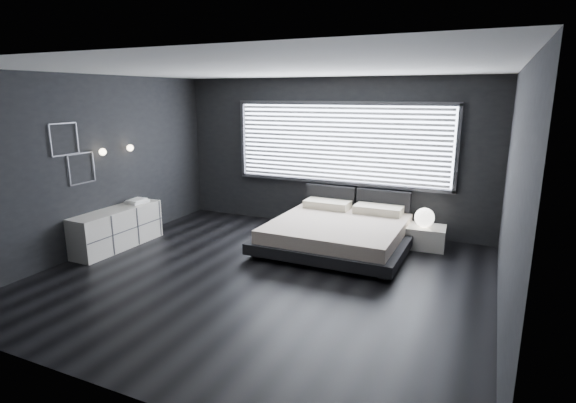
% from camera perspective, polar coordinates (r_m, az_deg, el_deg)
% --- Properties ---
extents(room, '(6.04, 6.00, 2.80)m').
position_cam_1_polar(room, '(5.99, -3.39, 2.92)').
color(room, black).
rests_on(room, ground).
extents(window, '(4.14, 0.09, 1.52)m').
position_cam_1_polar(window, '(8.35, 6.58, 7.31)').
color(window, white).
rests_on(window, ground).
extents(headboard, '(1.96, 0.16, 0.52)m').
position_cam_1_polar(headboard, '(8.37, 8.67, 0.03)').
color(headboard, black).
rests_on(headboard, ground).
extents(sconce_near, '(0.18, 0.11, 0.11)m').
position_cam_1_polar(sconce_near, '(7.76, -22.49, 5.84)').
color(sconce_near, silver).
rests_on(sconce_near, ground).
extents(sconce_far, '(0.18, 0.11, 0.11)m').
position_cam_1_polar(sconce_far, '(8.18, -19.43, 6.44)').
color(sconce_far, silver).
rests_on(sconce_far, ground).
extents(wall_art_upper, '(0.01, 0.48, 0.48)m').
position_cam_1_polar(wall_art_upper, '(7.42, -26.53, 7.09)').
color(wall_art_upper, '#47474C').
rests_on(wall_art_upper, ground).
extents(wall_art_lower, '(0.01, 0.48, 0.48)m').
position_cam_1_polar(wall_art_lower, '(7.63, -24.72, 3.84)').
color(wall_art_lower, '#47474C').
rests_on(wall_art_lower, ground).
extents(bed, '(2.33, 2.22, 0.60)m').
position_cam_1_polar(bed, '(7.48, 6.37, -3.85)').
color(bed, black).
rests_on(bed, ground).
extents(nightstand, '(0.65, 0.55, 0.36)m').
position_cam_1_polar(nightstand, '(7.82, 17.07, -4.33)').
color(nightstand, silver).
rests_on(nightstand, ground).
extents(orb_lamp, '(0.32, 0.32, 0.32)m').
position_cam_1_polar(orb_lamp, '(7.70, 16.94, -1.96)').
color(orb_lamp, white).
rests_on(orb_lamp, nightstand).
extents(dresser, '(0.49, 1.65, 0.66)m').
position_cam_1_polar(dresser, '(7.97, -20.83, -3.20)').
color(dresser, silver).
rests_on(dresser, ground).
extents(book_stack, '(0.29, 0.36, 0.07)m').
position_cam_1_polar(book_stack, '(8.20, -18.63, 0.05)').
color(book_stack, white).
rests_on(book_stack, dresser).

